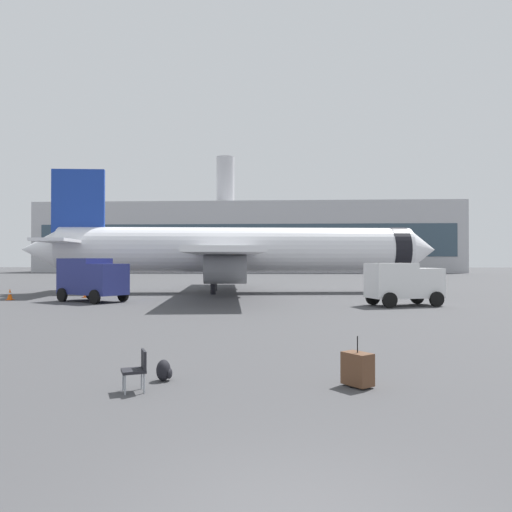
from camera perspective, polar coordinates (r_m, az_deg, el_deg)
The scene contains 9 objects.
airplane_at_gate at distance 43.38m, azimuth -2.45°, elevation 0.68°, with size 35.77×32.33×10.50m.
service_truck at distance 35.44m, azimuth -18.09°, elevation -2.34°, with size 5.25×4.35×2.90m.
cargo_van at distance 31.82m, azimuth 16.31°, elevation -2.84°, with size 4.79×3.39×2.60m.
safety_cone_near at distance 39.48m, azimuth -18.71°, elevation -3.97°, with size 0.44×0.44×0.72m.
safety_cone_mid at distance 39.12m, azimuth -26.10°, elevation -3.92°, with size 0.44×0.44×0.80m.
rolling_suitcase at distance 11.41m, azimuth 11.43°, elevation -12.41°, with size 0.71×0.75×1.10m.
traveller_backpack at distance 11.95m, azimuth -10.37°, elevation -12.64°, with size 0.36×0.40×0.48m.
gate_chair at distance 11.06m, azimuth -13.29°, elevation -12.22°, with size 0.63×0.63×0.86m.
terminal_building at distance 123.23m, azimuth -0.93°, elevation 2.02°, with size 98.32×21.26×28.24m.
Camera 1 is at (-0.08, -5.14, 2.74)m, focal length 35.33 mm.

